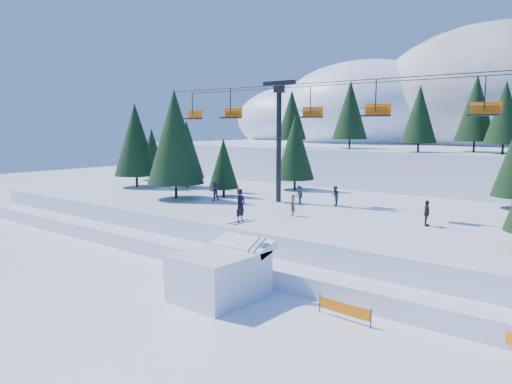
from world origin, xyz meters
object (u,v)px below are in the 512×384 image
Objects in this scene: chairlift at (384,122)px; banner_near at (344,309)px; jump_kicker at (221,273)px; banner_far at (493,332)px.

chairlift is 16.41× the size of banner_near.
banner_near is at bearing -70.60° from chairlift.
banner_far is at bearing 13.21° from jump_kicker.
jump_kicker is at bearing -168.03° from banner_near.
chairlift reaches higher than banner_far.
chairlift is 17.38× the size of banner_far.
banner_far is (12.68, 2.98, -0.80)m from jump_kicker.
banner_near is (6.58, 1.39, -0.80)m from jump_kicker.
banner_near is (5.08, -14.42, -8.78)m from chairlift.
chairlift is at bearing 131.03° from banner_far.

